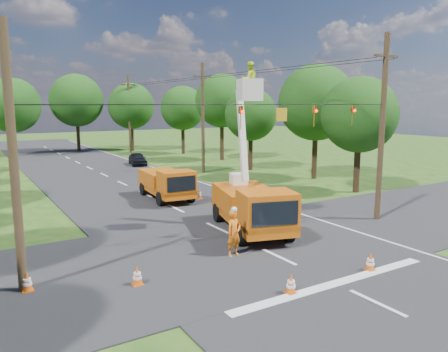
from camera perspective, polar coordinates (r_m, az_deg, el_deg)
ground at (r=35.92m, az=-13.14°, el=-1.01°), size 140.00×140.00×0.00m
road_main at (r=35.92m, az=-13.14°, el=-1.01°), size 12.00×100.00×0.06m
road_cross at (r=20.11m, az=3.57°, el=-8.96°), size 56.00×10.00×0.07m
stop_bar at (r=16.41m, az=14.35°, el=-13.58°), size 9.00×0.45×0.02m
edge_line at (r=38.01m, az=-5.11°, el=-0.24°), size 0.12×90.00×0.02m
bucket_truck at (r=21.63m, az=3.65°, el=-2.85°), size 4.21×7.03×8.34m
second_truck at (r=29.31m, az=-7.46°, el=-0.89°), size 2.71×5.99×2.18m
ground_worker at (r=18.40m, az=1.31°, el=-7.47°), size 0.79×0.60×1.97m
distant_car at (r=46.61m, az=-11.22°, el=2.20°), size 2.22×4.04×1.30m
traffic_cone_0 at (r=15.24m, az=8.74°, el=-13.76°), size 0.38×0.38×0.71m
traffic_cone_1 at (r=17.89m, az=18.58°, el=-10.59°), size 0.38×0.38×0.71m
traffic_cone_2 at (r=25.59m, az=-0.17°, el=-4.09°), size 0.38×0.38×0.71m
traffic_cone_3 at (r=29.35m, az=-3.26°, el=-2.36°), size 0.38×0.38×0.71m
traffic_cone_4 at (r=16.01m, az=-11.26°, el=-12.66°), size 0.38×0.38×0.71m
traffic_cone_5 at (r=16.63m, az=-24.33°, el=-12.49°), size 0.38×0.38×0.71m
traffic_cone_6 at (r=33.38m, az=-5.99°, el=-0.97°), size 0.38×0.38×0.71m
pole_right_near at (r=25.00m, az=19.95°, el=6.04°), size 1.80×0.30×10.00m
pole_right_mid at (r=40.61m, az=-2.79°, el=7.65°), size 1.80×0.30×10.00m
pole_right_far at (r=58.94m, az=-12.27°, el=7.98°), size 1.80×0.30×10.00m
pole_left at (r=15.78m, az=-25.80°, el=1.82°), size 0.30×0.30×9.00m
signal_span at (r=20.45m, az=8.91°, el=8.03°), size 18.00×0.29×1.07m
tree_right_a at (r=32.67m, az=17.28°, el=7.63°), size 5.40×5.40×8.28m
tree_right_b at (r=37.92m, az=11.97°, el=9.34°), size 6.40×6.40×9.65m
tree_right_c at (r=42.24m, az=3.53°, el=7.99°), size 5.00×5.00×7.83m
tree_right_d at (r=49.81m, az=-0.28°, el=9.78°), size 6.00×6.00×9.70m
tree_right_e at (r=56.36m, az=-5.43°, el=8.81°), size 5.60×5.60×8.63m
tree_far_a at (r=58.91m, az=-25.92°, el=8.31°), size 6.60×6.60×9.50m
tree_far_b at (r=62.20m, az=-18.72°, el=9.33°), size 7.00×7.00×10.32m
tree_far_c at (r=61.14m, az=-12.03°, el=8.92°), size 6.20×6.20×9.18m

